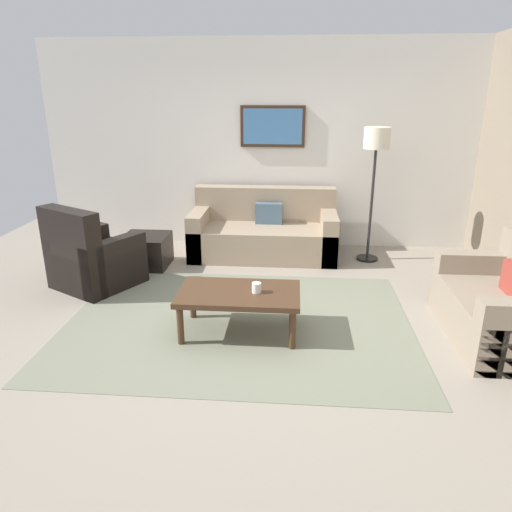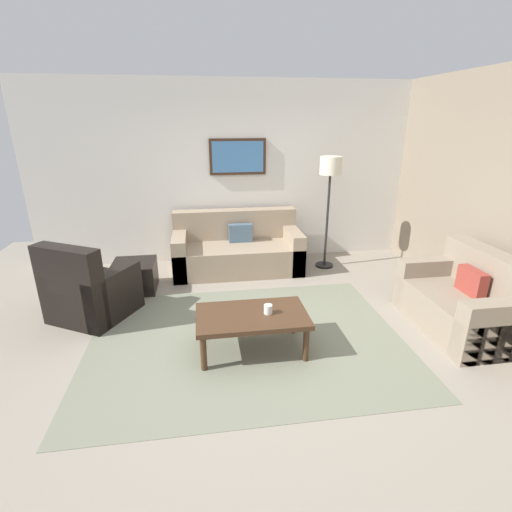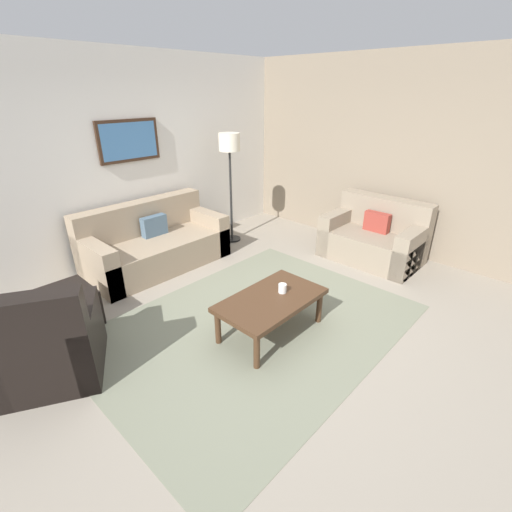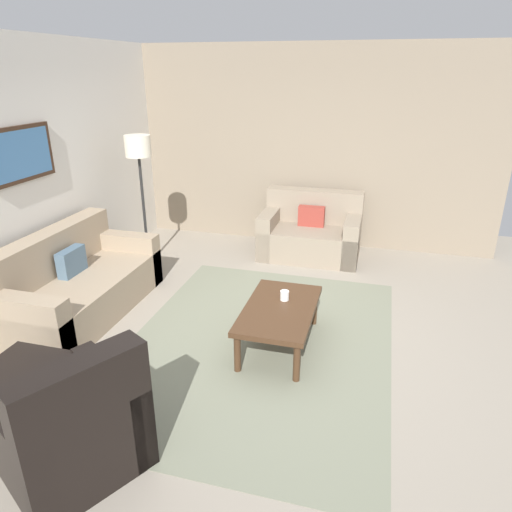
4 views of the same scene
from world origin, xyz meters
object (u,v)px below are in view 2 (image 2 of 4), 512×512
at_px(ottoman, 135,276).
at_px(coffee_table, 252,318).
at_px(lamp_standing, 330,177).
at_px(framed_artwork, 238,157).
at_px(armchair_leather, 89,294).
at_px(cup, 268,309).
at_px(couch_main, 237,250).
at_px(couch_loveseat, 468,303).

relative_size(ottoman, coffee_table, 0.51).
bearing_deg(lamp_standing, framed_artwork, 156.42).
height_order(armchair_leather, cup, armchair_leather).
bearing_deg(couch_main, lamp_standing, -6.08).
distance_m(ottoman, cup, 2.29).
height_order(armchair_leather, framed_artwork, framed_artwork).
xyz_separation_m(couch_main, coffee_table, (-0.08, -2.28, 0.06)).
relative_size(couch_loveseat, lamp_standing, 0.79).
bearing_deg(ottoman, cup, -47.26).
distance_m(couch_loveseat, ottoman, 4.13).
bearing_deg(couch_main, coffee_table, -91.92).
distance_m(ottoman, lamp_standing, 3.13).
bearing_deg(framed_artwork, coffee_table, -93.35).
bearing_deg(couch_main, couch_loveseat, -43.02).
distance_m(coffee_table, framed_artwork, 3.01).
relative_size(couch_loveseat, framed_artwork, 1.54).
bearing_deg(ottoman, couch_loveseat, -22.47).
distance_m(couch_loveseat, armchair_leather, 4.31).
distance_m(couch_loveseat, framed_artwork, 3.72).
xyz_separation_m(cup, lamp_standing, (1.30, 2.14, 0.95)).
relative_size(armchair_leather, framed_artwork, 1.25).
distance_m(couch_loveseat, cup, 2.28).
distance_m(couch_main, cup, 2.30).
bearing_deg(framed_artwork, couch_main, -100.92).
bearing_deg(lamp_standing, ottoman, -170.67).
relative_size(couch_main, cup, 20.88).
xyz_separation_m(armchair_leather, lamp_standing, (3.26, 1.19, 1.10)).
bearing_deg(armchair_leather, couch_main, 35.59).
relative_size(couch_loveseat, armchair_leather, 1.24).
relative_size(armchair_leather, ottoman, 1.95).
bearing_deg(cup, couch_main, 92.09).
height_order(armchair_leather, coffee_table, armchair_leather).
xyz_separation_m(couch_main, armchair_leather, (-1.87, -1.34, 0.01)).
height_order(coffee_table, cup, cup).
distance_m(lamp_standing, framed_artwork, 1.45).
relative_size(couch_main, coffee_table, 1.75).
bearing_deg(ottoman, couch_main, 22.84).
bearing_deg(framed_artwork, cup, -89.96).
relative_size(couch_loveseat, cup, 14.64).
distance_m(cup, lamp_standing, 2.68).
relative_size(ottoman, lamp_standing, 0.33).
xyz_separation_m(armchair_leather, framed_artwork, (1.95, 1.76, 1.36)).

